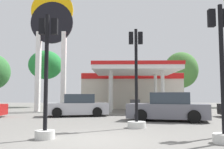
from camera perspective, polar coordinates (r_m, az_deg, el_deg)
ground_plane at (r=8.60m, az=-4.71°, el=-14.52°), size 90.00×90.00×0.00m
gas_station at (r=30.21m, az=4.37°, el=-3.39°), size 11.32×14.22×4.28m
station_pole_sign at (r=24.63m, az=-13.52°, el=9.01°), size 3.99×0.56×11.53m
car_0 at (r=15.07m, az=12.59°, el=-7.41°), size 4.90×2.98×1.64m
car_3 at (r=18.24m, az=-7.98°, el=-7.12°), size 4.68×2.80×1.57m
traffic_signal_0 at (r=8.60m, az=23.74°, el=-3.30°), size 0.72×0.72×4.35m
traffic_signal_1 at (r=8.92m, az=-14.68°, el=-3.05°), size 0.66×0.69×4.28m
traffic_signal_3 at (r=11.61m, az=5.54°, el=-4.66°), size 0.83×0.83×4.55m
tree_1 at (r=34.74m, az=-14.83°, el=2.10°), size 4.44×4.44×7.48m
tree_2 at (r=35.11m, az=2.00°, el=-1.46°), size 2.99×2.99×4.99m
tree_3 at (r=34.43m, az=15.38°, el=0.97°), size 4.41×4.41×7.22m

